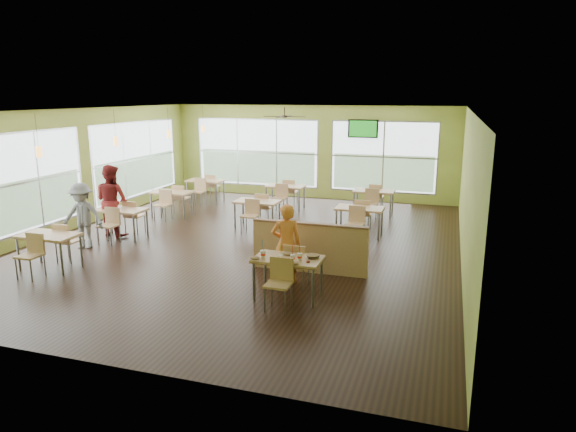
# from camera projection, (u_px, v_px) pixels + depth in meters

# --- Properties ---
(room) EXTENTS (12.00, 12.04, 3.20)m
(room) POSITION_uv_depth(u_px,v_px,m) (246.00, 179.00, 12.23)
(room) COLOR black
(room) RESTS_ON ground
(window_bays) EXTENTS (9.24, 10.24, 2.38)m
(window_bays) POSITION_uv_depth(u_px,v_px,m) (204.00, 163.00, 15.89)
(window_bays) COLOR white
(window_bays) RESTS_ON room
(main_table) EXTENTS (1.22, 1.52, 0.87)m
(main_table) POSITION_uv_depth(u_px,v_px,m) (288.00, 264.00, 9.09)
(main_table) COLOR tan
(main_table) RESTS_ON floor
(half_wall_divider) EXTENTS (2.40, 0.14, 1.04)m
(half_wall_divider) POSITION_uv_depth(u_px,v_px,m) (309.00, 247.00, 10.46)
(half_wall_divider) COLOR tan
(half_wall_divider) RESTS_ON floor
(dining_tables) EXTENTS (6.92, 8.72, 0.87)m
(dining_tables) POSITION_uv_depth(u_px,v_px,m) (235.00, 202.00, 14.35)
(dining_tables) COLOR tan
(dining_tables) RESTS_ON floor
(pendant_lights) EXTENTS (0.11, 7.31, 0.86)m
(pendant_lights) POSITION_uv_depth(u_px,v_px,m) (143.00, 137.00, 13.60)
(pendant_lights) COLOR #2D2119
(pendant_lights) RESTS_ON ceiling
(ceiling_fan) EXTENTS (1.25, 1.25, 0.29)m
(ceiling_fan) POSITION_uv_depth(u_px,v_px,m) (285.00, 116.00, 14.70)
(ceiling_fan) COLOR #2D2119
(ceiling_fan) RESTS_ON ceiling
(tv_backwall) EXTENTS (1.00, 0.07, 0.60)m
(tv_backwall) POSITION_uv_depth(u_px,v_px,m) (363.00, 129.00, 16.98)
(tv_backwall) COLOR black
(tv_backwall) RESTS_ON wall_back
(man_plaid) EXTENTS (0.67, 0.57, 1.56)m
(man_plaid) POSITION_uv_depth(u_px,v_px,m) (286.00, 244.00, 9.81)
(man_plaid) COLOR #E74B19
(man_plaid) RESTS_ON floor
(patron_maroon) EXTENTS (1.02, 0.87, 1.84)m
(patron_maroon) POSITION_uv_depth(u_px,v_px,m) (112.00, 200.00, 13.10)
(patron_maroon) COLOR maroon
(patron_maroon) RESTS_ON floor
(patron_grey) EXTENTS (1.09, 0.74, 1.56)m
(patron_grey) POSITION_uv_depth(u_px,v_px,m) (82.00, 216.00, 12.04)
(patron_grey) COLOR slate
(patron_grey) RESTS_ON floor
(cup_blue) EXTENTS (0.10, 0.10, 0.37)m
(cup_blue) POSITION_uv_depth(u_px,v_px,m) (263.00, 254.00, 9.03)
(cup_blue) COLOR white
(cup_blue) RESTS_ON main_table
(cup_yellow) EXTENTS (0.09, 0.09, 0.31)m
(cup_yellow) POSITION_uv_depth(u_px,v_px,m) (281.00, 258.00, 8.86)
(cup_yellow) COLOR white
(cup_yellow) RESTS_ON main_table
(cup_red_near) EXTENTS (0.09, 0.09, 0.31)m
(cup_red_near) POSITION_uv_depth(u_px,v_px,m) (293.00, 258.00, 8.87)
(cup_red_near) COLOR white
(cup_red_near) RESTS_ON main_table
(cup_red_far) EXTENTS (0.09, 0.09, 0.34)m
(cup_red_far) POSITION_uv_depth(u_px,v_px,m) (300.00, 257.00, 8.91)
(cup_red_far) COLOR white
(cup_red_far) RESTS_ON main_table
(food_basket) EXTENTS (0.25, 0.25, 0.06)m
(food_basket) POSITION_uv_depth(u_px,v_px,m) (313.00, 256.00, 9.06)
(food_basket) COLOR black
(food_basket) RESTS_ON main_table
(ketchup_cup) EXTENTS (0.07, 0.07, 0.03)m
(ketchup_cup) POSITION_uv_depth(u_px,v_px,m) (308.00, 262.00, 8.81)
(ketchup_cup) COLOR #9A3015
(ketchup_cup) RESTS_ON main_table
(wrapper_left) EXTENTS (0.22, 0.21, 0.04)m
(wrapper_left) POSITION_uv_depth(u_px,v_px,m) (255.00, 258.00, 9.00)
(wrapper_left) COLOR #9F7B4C
(wrapper_left) RESTS_ON main_table
(wrapper_mid) EXTENTS (0.24, 0.23, 0.05)m
(wrapper_mid) POSITION_uv_depth(u_px,v_px,m) (288.00, 253.00, 9.24)
(wrapper_mid) COLOR #9F7B4C
(wrapper_mid) RESTS_ON main_table
(wrapper_right) EXTENTS (0.16, 0.15, 0.03)m
(wrapper_right) POSITION_uv_depth(u_px,v_px,m) (295.00, 263.00, 8.71)
(wrapper_right) COLOR #9F7B4C
(wrapper_right) RESTS_ON main_table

